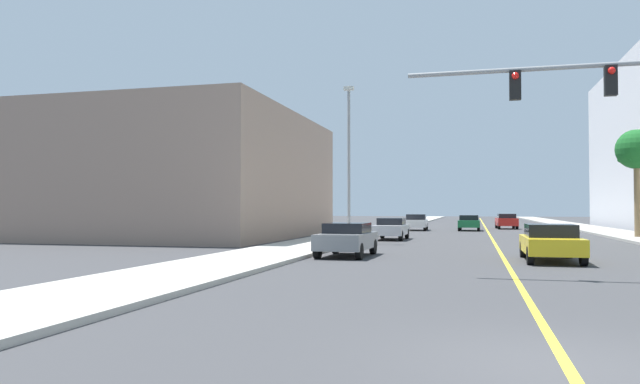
# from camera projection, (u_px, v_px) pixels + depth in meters

# --- Properties ---
(ground) EXTENTS (192.00, 192.00, 0.00)m
(ground) POSITION_uv_depth(u_px,v_px,m) (488.00, 232.00, 47.91)
(ground) COLOR #38383A
(sidewalk_left) EXTENTS (3.77, 168.00, 0.15)m
(sidewalk_left) POSITION_uv_depth(u_px,v_px,m) (375.00, 230.00, 50.27)
(sidewalk_left) COLOR #B2ADA3
(sidewalk_left) RESTS_ON ground
(sidewalk_right) EXTENTS (3.77, 168.00, 0.15)m
(sidewalk_right) POSITION_uv_depth(u_px,v_px,m) (613.00, 233.00, 45.56)
(sidewalk_right) COLOR #9E9B93
(sidewalk_right) RESTS_ON ground
(lane_marking_center) EXTENTS (0.16, 144.00, 0.01)m
(lane_marking_center) POSITION_uv_depth(u_px,v_px,m) (488.00, 232.00, 47.91)
(lane_marking_center) COLOR yellow
(lane_marking_center) RESTS_ON ground
(building_left_near) EXTENTS (17.02, 19.88, 8.28)m
(building_left_near) POSITION_uv_depth(u_px,v_px,m) (182.00, 177.00, 41.26)
(building_left_near) COLOR gray
(building_left_near) RESTS_ON ground
(street_lamp) EXTENTS (0.56, 0.28, 8.70)m
(street_lamp) POSITION_uv_depth(u_px,v_px,m) (349.00, 156.00, 33.30)
(street_lamp) COLOR gray
(street_lamp) RESTS_ON sidewalk_left
(palm_far) EXTENTS (2.52, 2.52, 6.84)m
(palm_far) POSITION_uv_depth(u_px,v_px,m) (636.00, 151.00, 37.56)
(palm_far) COLOR brown
(palm_far) RESTS_ON sidewalk_right
(car_green) EXTENTS (1.86, 3.95, 1.36)m
(car_green) POSITION_uv_depth(u_px,v_px,m) (469.00, 223.00, 51.48)
(car_green) COLOR #196638
(car_green) RESTS_ON ground
(car_gray) EXTENTS (1.96, 3.93, 1.36)m
(car_gray) POSITION_uv_depth(u_px,v_px,m) (347.00, 239.00, 24.04)
(car_gray) COLOR slate
(car_gray) RESTS_ON ground
(car_white) EXTENTS (1.99, 4.28, 1.42)m
(car_white) POSITION_uv_depth(u_px,v_px,m) (416.00, 222.00, 52.34)
(car_white) COLOR white
(car_white) RESTS_ON ground
(car_silver) EXTENTS (1.84, 4.16, 1.35)m
(car_silver) POSITION_uv_depth(u_px,v_px,m) (391.00, 228.00, 36.81)
(car_silver) COLOR #BCBCC1
(car_silver) RESTS_ON ground
(car_yellow) EXTENTS (1.94, 4.34, 1.37)m
(car_yellow) POSITION_uv_depth(u_px,v_px,m) (551.00, 242.00, 21.77)
(car_yellow) COLOR gold
(car_yellow) RESTS_ON ground
(car_red) EXTENTS (1.98, 4.03, 1.44)m
(car_red) POSITION_uv_depth(u_px,v_px,m) (506.00, 221.00, 55.94)
(car_red) COLOR red
(car_red) RESTS_ON ground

